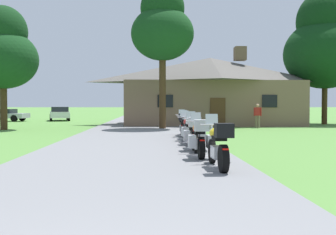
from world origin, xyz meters
The scene contains 15 objects.
ground_plane centered at (0.00, 20.00, 0.00)m, with size 500.00×500.00×0.00m, color #56893D.
asphalt_driveway centered at (0.00, 18.00, 0.03)m, with size 6.40×80.00×0.06m, color slate.
motorcycle_yellow_nearest_to_camera centered at (2.29, 7.33, 0.62)m, with size 0.66×2.08×1.30m.
motorcycle_orange_second_in_row centered at (2.09, 9.45, 0.61)m, with size 0.72×2.08×1.30m.
motorcycle_red_third_in_row centered at (2.14, 11.55, 0.61)m, with size 0.73×2.08×1.30m.
motorcycle_red_fourth_in_row centered at (2.20, 13.58, 0.61)m, with size 0.81×2.08×1.30m.
motorcycle_silver_fifth_in_row centered at (2.20, 15.57, 0.62)m, with size 0.66×2.08×1.30m.
motorcycle_red_farthest_in_row centered at (2.25, 17.62, 0.62)m, with size 0.66×2.08×1.30m.
stone_lodge centered at (5.48, 29.82, 2.76)m, with size 14.22×7.63×6.27m.
bystander_red_shirt_near_lodge centered at (8.08, 25.14, 0.93)m, with size 0.49×0.37×1.67m.
tree_right_of_lodge centered at (14.90, 29.87, 6.54)m, with size 6.65×6.65×10.90m.
tree_by_lodge_front centered at (1.45, 23.93, 6.67)m, with size 4.09×4.09×9.39m.
tree_left_near centered at (-8.68, 23.69, 4.99)m, with size 4.39×4.39×7.88m.
parked_white_suv_far_left centered at (-8.50, 38.56, 0.78)m, with size 2.91×4.91×1.40m.
parked_silver_sedan_far_left centered at (-13.39, 37.09, 0.64)m, with size 4.41×2.39×1.20m.
Camera 1 is at (0.65, -2.18, 1.59)m, focal length 42.71 mm.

